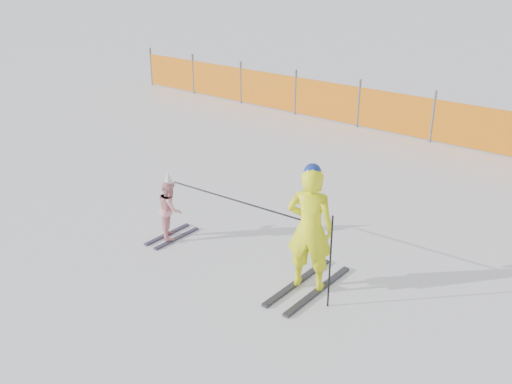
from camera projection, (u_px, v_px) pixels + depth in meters
ground at (235, 265)px, 8.41m from camera, size 120.00×120.00×0.00m
adult at (310, 229)px, 7.48m from camera, size 0.73×1.51×1.82m
child at (170, 208)px, 9.01m from camera, size 0.58×0.94×1.13m
ski_poles at (266, 221)px, 7.79m from camera, size 2.88×0.22×1.30m
safety_fence at (353, 105)px, 14.82m from camera, size 15.82×0.06×1.25m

